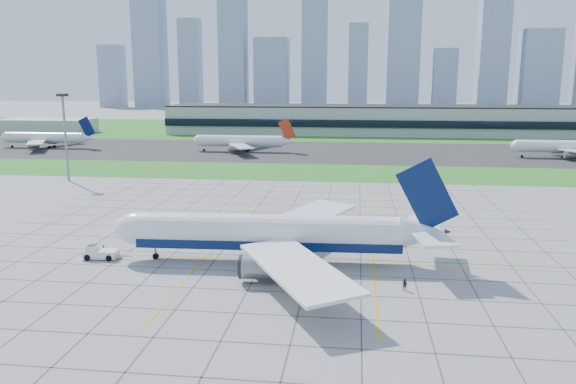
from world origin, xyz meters
name	(u,v)px	position (x,y,z in m)	size (l,w,h in m)	color
ground	(266,256)	(0.00, 0.00, 0.00)	(1400.00, 1400.00, 0.00)	gray
grass_median	(310,172)	(0.00, 90.00, 0.02)	(700.00, 35.00, 0.04)	#267220
asphalt_taxiway	(321,151)	(0.00, 145.00, 0.03)	(700.00, 75.00, 0.04)	#383838
grass_far	(333,129)	(0.00, 255.00, 0.02)	(700.00, 145.00, 0.04)	#267220
apron_markings	(277,238)	(0.43, 11.09, 0.02)	(120.00, 130.00, 0.03)	#474744
terminal	(403,120)	(40.00, 229.87, 7.89)	(260.00, 43.00, 15.80)	#B7B7B2
service_block	(47,126)	(-160.00, 210.00, 4.00)	(50.00, 25.00, 8.00)	#B7B7B2
light_mast	(65,126)	(-70.00, 65.00, 16.18)	(2.50, 2.50, 25.60)	gray
city_skyline	(337,52)	(-8.71, 520.00, 59.09)	(523.00, 32.40, 160.00)	#899DB3
airliner	(271,234)	(1.42, -3.00, 4.81)	(55.96, 56.64, 17.61)	white
pushback_tug	(99,253)	(-27.41, -4.68, 1.01)	(8.17, 3.05, 2.26)	white
crew_near	(104,250)	(-27.48, -2.87, 0.89)	(0.65, 0.42, 1.77)	black
crew_far	(405,285)	(22.15, -13.39, 0.87)	(0.85, 0.66, 1.74)	black
distant_jet_0	(46,138)	(-121.74, 142.72, 4.49)	(41.54, 42.66, 14.08)	white
distant_jet_1	(242,141)	(-32.98, 139.82, 4.49)	(41.10, 42.66, 14.08)	white
distant_jet_2	(568,147)	(95.43, 135.70, 4.49)	(42.21, 42.66, 14.08)	white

